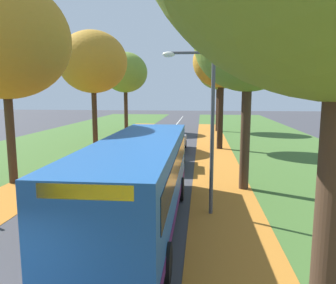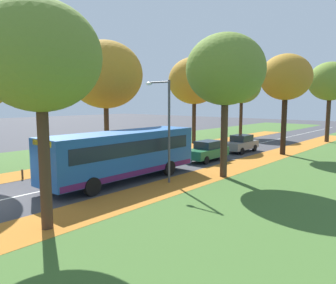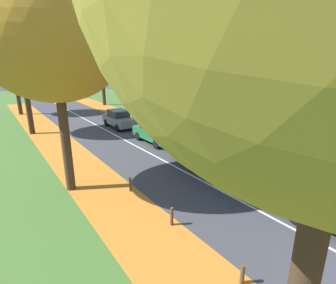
# 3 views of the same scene
# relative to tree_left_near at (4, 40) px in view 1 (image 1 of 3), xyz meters

# --- Properties ---
(grass_verge_left) EXTENTS (12.00, 90.00, 0.01)m
(grass_verge_left) POSITION_rel_tree_left_near_xyz_m (-3.42, 8.08, -6.98)
(grass_verge_left) COLOR #3D6028
(grass_verge_left) RESTS_ON ground
(leaf_litter_left) EXTENTS (2.80, 60.00, 0.00)m
(leaf_litter_left) POSITION_rel_tree_left_near_xyz_m (1.18, 2.08, -6.97)
(leaf_litter_left) COLOR #B26B23
(leaf_litter_left) RESTS_ON grass_verge_left
(grass_verge_right) EXTENTS (12.00, 90.00, 0.01)m
(grass_verge_right) POSITION_rel_tree_left_near_xyz_m (14.98, 8.08, -6.98)
(grass_verge_right) COLOR #3D6028
(grass_verge_right) RESTS_ON ground
(leaf_litter_right) EXTENTS (2.80, 60.00, 0.00)m
(leaf_litter_right) POSITION_rel_tree_left_near_xyz_m (10.38, 2.08, -6.97)
(leaf_litter_right) COLOR #B26B23
(leaf_litter_right) RESTS_ON grass_verge_right
(road_centre_line) EXTENTS (0.12, 80.00, 0.01)m
(road_centre_line) POSITION_rel_tree_left_near_xyz_m (5.78, 8.08, -6.98)
(road_centre_line) COLOR silver
(road_centre_line) RESTS_ON ground
(tree_left_near) EXTENTS (6.24, 6.24, 9.81)m
(tree_left_near) POSITION_rel_tree_left_near_xyz_m (0.00, 0.00, 0.00)
(tree_left_near) COLOR #422D1E
(tree_left_near) RESTS_ON ground
(tree_left_mid) EXTENTS (5.79, 5.79, 9.68)m
(tree_left_mid) POSITION_rel_tree_left_near_xyz_m (0.16, 12.36, 0.07)
(tree_left_mid) COLOR #382619
(tree_left_mid) RESTS_ON ground
(tree_left_far) EXTENTS (5.12, 5.12, 9.13)m
(tree_left_far) POSITION_rel_tree_left_near_xyz_m (0.51, 22.70, -0.19)
(tree_left_far) COLOR #382619
(tree_left_far) RESTS_ON ground
(tree_right_near) EXTENTS (4.89, 4.89, 8.94)m
(tree_right_near) POSITION_rel_tree_left_near_xyz_m (11.41, 0.19, -0.28)
(tree_right_near) COLOR #422D1E
(tree_right_near) RESTS_ON ground
(tree_right_mid) EXTENTS (4.49, 4.49, 8.93)m
(tree_right_mid) POSITION_rel_tree_left_near_xyz_m (10.86, 11.36, -0.13)
(tree_right_mid) COLOR black
(tree_right_mid) RESTS_ON ground
(tree_right_far) EXTENTS (4.95, 4.95, 9.32)m
(tree_right_far) POSITION_rel_tree_left_near_xyz_m (11.25, 23.84, 0.07)
(tree_right_far) COLOR #382619
(tree_right_far) RESTS_ON ground
(bollard_fifth) EXTENTS (0.12, 0.12, 0.69)m
(bollard_fifth) POSITION_rel_tree_left_near_xyz_m (2.24, -1.86, -6.63)
(bollard_fifth) COLOR #4C3823
(bollard_fifth) RESTS_ON ground
(streetlamp_right) EXTENTS (1.89, 0.28, 6.00)m
(streetlamp_right) POSITION_rel_tree_left_near_xyz_m (9.45, -3.25, -3.24)
(streetlamp_right) COLOR #47474C
(streetlamp_right) RESTS_ON ground
(bus) EXTENTS (2.72, 10.41, 2.98)m
(bus) POSITION_rel_tree_left_near_xyz_m (7.36, -4.67, -5.28)
(bus) COLOR #1E5199
(bus) RESTS_ON ground
(car_green_lead) EXTENTS (1.81, 4.21, 1.62)m
(car_green_lead) POSITION_rel_tree_left_near_xyz_m (7.46, 4.20, -6.17)
(car_green_lead) COLOR #1E6038
(car_green_lead) RESTS_ON ground
(car_grey_following) EXTENTS (1.79, 4.20, 1.62)m
(car_grey_following) POSITION_rel_tree_left_near_xyz_m (7.27, 10.21, -6.17)
(car_grey_following) COLOR slate
(car_grey_following) RESTS_ON ground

